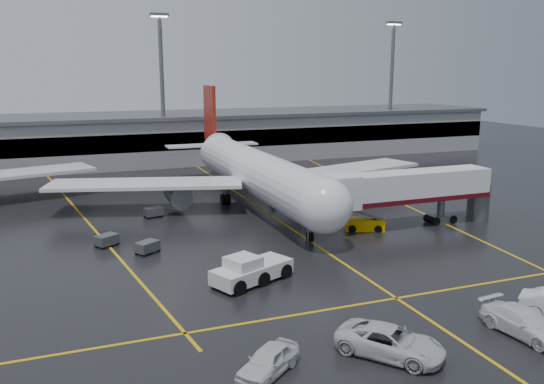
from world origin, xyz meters
name	(u,v)px	position (x,y,z in m)	size (l,w,h in m)	color
ground	(283,223)	(0.00, 0.00, 0.00)	(220.00, 220.00, 0.00)	black
apron_line_centre	(283,223)	(0.00, 0.00, 0.01)	(0.25, 90.00, 0.02)	gold
apron_line_stop	(396,298)	(0.00, -22.00, 0.01)	(60.00, 0.25, 0.02)	gold
apron_line_left	(84,218)	(-20.00, 10.00, 0.01)	(0.25, 70.00, 0.02)	gold
apron_line_right	(378,192)	(18.00, 10.00, 0.01)	(0.25, 70.00, 0.02)	gold
terminal	(186,136)	(0.00, 47.93, 4.32)	(122.00, 19.00, 8.60)	gray
light_mast_mid	(162,81)	(-5.00, 42.00, 14.47)	(3.00, 1.20, 25.45)	#595B60
light_mast_right	(391,80)	(40.00, 42.00, 14.47)	(3.00, 1.20, 25.45)	#595B60
main_airliner	(253,170)	(0.00, 9.70, 4.21)	(48.80, 45.60, 14.10)	silver
jet_bridge	(410,190)	(11.87, -6.00, 3.93)	(19.90, 3.40, 6.05)	silver
pushback_tractor	(250,271)	(-8.89, -15.27, 0.94)	(7.13, 5.11, 2.36)	silver
belt_loader	(365,224)	(6.92, -5.52, 0.62)	(4.29, 3.15, 2.51)	#D79C00
service_van_a	(390,342)	(-5.05, -29.01, 0.87)	(2.88, 6.24, 1.73)	silver
service_van_b	(525,323)	(4.13, -29.80, 0.84)	(2.36, 5.80, 1.68)	silver
service_van_d	(268,361)	(-12.31, -28.34, 0.76)	(1.81, 4.49, 1.53)	silver
baggage_cart_a	(147,247)	(-15.26, -5.16, 0.63)	(2.39, 2.19, 1.12)	#595B60
baggage_cart_b	(107,240)	(-18.50, -1.67, 0.63)	(2.39, 2.20, 1.12)	#595B60
baggage_cart_c	(153,212)	(-12.63, 7.58, 0.63)	(2.27, 1.77, 1.12)	#595B60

